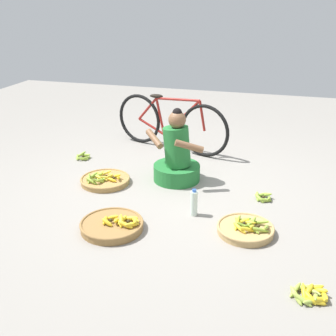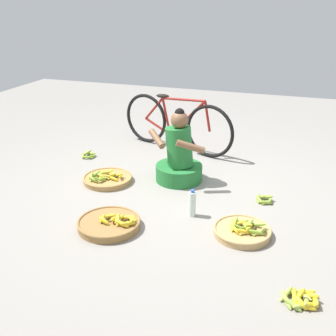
{
  "view_description": "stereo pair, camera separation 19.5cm",
  "coord_description": "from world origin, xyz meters",
  "px_view_note": "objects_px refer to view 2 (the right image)",
  "views": [
    {
      "loc": [
        1.03,
        -3.85,
        1.94
      ],
      "look_at": [
        0.0,
        -0.2,
        0.35
      ],
      "focal_mm": 44.53,
      "sensor_mm": 36.0,
      "label": 1
    },
    {
      "loc": [
        1.22,
        -3.79,
        1.94
      ],
      "look_at": [
        0.0,
        -0.2,
        0.35
      ],
      "focal_mm": 44.53,
      "sensor_mm": 36.0,
      "label": 2
    }
  ],
  "objects_px": {
    "loose_bananas_front_right": "(264,199)",
    "banana_basket_mid_right": "(110,223)",
    "vendor_woman_front": "(179,158)",
    "bicycle_leaning": "(176,123)",
    "loose_bananas_front_left": "(88,155)",
    "banana_basket_front_center": "(107,178)",
    "loose_bananas_back_center": "(302,299)",
    "water_bottle": "(192,204)",
    "banana_basket_near_bicycle": "(243,231)"
  },
  "relations": [
    {
      "from": "vendor_woman_front",
      "to": "loose_bananas_back_center",
      "type": "bearing_deg",
      "value": -50.01
    },
    {
      "from": "vendor_woman_front",
      "to": "loose_bananas_back_center",
      "type": "distance_m",
      "value": 2.18
    },
    {
      "from": "banana_basket_near_bicycle",
      "to": "bicycle_leaning",
      "type": "bearing_deg",
      "value": 122.67
    },
    {
      "from": "loose_bananas_back_center",
      "to": "bicycle_leaning",
      "type": "bearing_deg",
      "value": 123.48
    },
    {
      "from": "loose_bananas_front_right",
      "to": "loose_bananas_back_center",
      "type": "bearing_deg",
      "value": -73.69
    },
    {
      "from": "bicycle_leaning",
      "to": "banana_basket_near_bicycle",
      "type": "relative_size",
      "value": 3.27
    },
    {
      "from": "loose_bananas_front_left",
      "to": "water_bottle",
      "type": "height_order",
      "value": "water_bottle"
    },
    {
      "from": "banana_basket_mid_right",
      "to": "loose_bananas_back_center",
      "type": "relative_size",
      "value": 2.0
    },
    {
      "from": "vendor_woman_front",
      "to": "banana_basket_front_center",
      "type": "relative_size",
      "value": 1.52
    },
    {
      "from": "banana_basket_mid_right",
      "to": "water_bottle",
      "type": "relative_size",
      "value": 2.12
    },
    {
      "from": "vendor_woman_front",
      "to": "banana_basket_mid_right",
      "type": "bearing_deg",
      "value": -103.03
    },
    {
      "from": "vendor_woman_front",
      "to": "banana_basket_near_bicycle",
      "type": "height_order",
      "value": "vendor_woman_front"
    },
    {
      "from": "loose_bananas_back_center",
      "to": "loose_bananas_front_left",
      "type": "height_order",
      "value": "loose_bananas_back_center"
    },
    {
      "from": "loose_bananas_front_right",
      "to": "water_bottle",
      "type": "relative_size",
      "value": 0.75
    },
    {
      "from": "banana_basket_mid_right",
      "to": "banana_basket_front_center",
      "type": "xyz_separation_m",
      "value": [
        -0.47,
        0.89,
        -0.0
      ]
    },
    {
      "from": "banana_basket_mid_right",
      "to": "banana_basket_near_bicycle",
      "type": "relative_size",
      "value": 1.13
    },
    {
      "from": "loose_bananas_front_left",
      "to": "loose_bananas_back_center",
      "type": "bearing_deg",
      "value": -36.04
    },
    {
      "from": "banana_basket_near_bicycle",
      "to": "loose_bananas_front_right",
      "type": "bearing_deg",
      "value": 81.46
    },
    {
      "from": "loose_bananas_front_right",
      "to": "banana_basket_mid_right",
      "type": "bearing_deg",
      "value": -142.58
    },
    {
      "from": "loose_bananas_front_right",
      "to": "banana_basket_front_center",
      "type": "bearing_deg",
      "value": -177.75
    },
    {
      "from": "water_bottle",
      "to": "vendor_woman_front",
      "type": "bearing_deg",
      "value": 116.19
    },
    {
      "from": "banana_basket_mid_right",
      "to": "banana_basket_near_bicycle",
      "type": "distance_m",
      "value": 1.18
    },
    {
      "from": "bicycle_leaning",
      "to": "banana_basket_front_center",
      "type": "bearing_deg",
      "value": -107.57
    },
    {
      "from": "vendor_woman_front",
      "to": "water_bottle",
      "type": "height_order",
      "value": "vendor_woman_front"
    },
    {
      "from": "banana_basket_mid_right",
      "to": "loose_bananas_front_left",
      "type": "relative_size",
      "value": 2.63
    },
    {
      "from": "loose_bananas_back_center",
      "to": "vendor_woman_front",
      "type": "bearing_deg",
      "value": 129.99
    },
    {
      "from": "vendor_woman_front",
      "to": "banana_basket_front_center",
      "type": "distance_m",
      "value": 0.83
    },
    {
      "from": "vendor_woman_front",
      "to": "banana_basket_mid_right",
      "type": "xyz_separation_m",
      "value": [
        -0.28,
        -1.19,
        -0.22
      ]
    },
    {
      "from": "loose_bananas_front_left",
      "to": "banana_basket_front_center",
      "type": "bearing_deg",
      "value": -46.68
    },
    {
      "from": "bicycle_leaning",
      "to": "banana_basket_near_bicycle",
      "type": "xyz_separation_m",
      "value": [
        1.21,
        -1.89,
        -0.31
      ]
    },
    {
      "from": "loose_bananas_back_center",
      "to": "water_bottle",
      "type": "bearing_deg",
      "value": 138.07
    },
    {
      "from": "vendor_woman_front",
      "to": "bicycle_leaning",
      "type": "relative_size",
      "value": 0.5
    },
    {
      "from": "bicycle_leaning",
      "to": "loose_bananas_front_left",
      "type": "distance_m",
      "value": 1.22
    },
    {
      "from": "loose_bananas_back_center",
      "to": "banana_basket_near_bicycle",
      "type": "bearing_deg",
      "value": 125.49
    },
    {
      "from": "vendor_woman_front",
      "to": "loose_bananas_back_center",
      "type": "height_order",
      "value": "vendor_woman_front"
    },
    {
      "from": "banana_basket_near_bicycle",
      "to": "loose_bananas_front_right",
      "type": "relative_size",
      "value": 2.52
    },
    {
      "from": "vendor_woman_front",
      "to": "loose_bananas_front_right",
      "type": "bearing_deg",
      "value": -13.39
    },
    {
      "from": "loose_bananas_front_right",
      "to": "water_bottle",
      "type": "xyz_separation_m",
      "value": [
        -0.61,
        -0.5,
        0.1
      ]
    },
    {
      "from": "loose_bananas_front_left",
      "to": "loose_bananas_front_right",
      "type": "height_order",
      "value": "loose_bananas_front_left"
    },
    {
      "from": "bicycle_leaning",
      "to": "banana_basket_front_center",
      "type": "xyz_separation_m",
      "value": [
        -0.4,
        -1.26,
        -0.32
      ]
    },
    {
      "from": "banana_basket_mid_right",
      "to": "banana_basket_near_bicycle",
      "type": "height_order",
      "value": "banana_basket_mid_right"
    },
    {
      "from": "banana_basket_front_center",
      "to": "banana_basket_near_bicycle",
      "type": "bearing_deg",
      "value": -21.32
    },
    {
      "from": "banana_basket_mid_right",
      "to": "loose_bananas_front_left",
      "type": "bearing_deg",
      "value": 124.75
    },
    {
      "from": "vendor_woman_front",
      "to": "banana_basket_mid_right",
      "type": "height_order",
      "value": "vendor_woman_front"
    },
    {
      "from": "banana_basket_near_bicycle",
      "to": "loose_bananas_front_left",
      "type": "height_order",
      "value": "banana_basket_near_bicycle"
    },
    {
      "from": "banana_basket_near_bicycle",
      "to": "banana_basket_front_center",
      "type": "bearing_deg",
      "value": 158.68
    },
    {
      "from": "vendor_woman_front",
      "to": "bicycle_leaning",
      "type": "bearing_deg",
      "value": 109.54
    },
    {
      "from": "loose_bananas_back_center",
      "to": "loose_bananas_front_right",
      "type": "height_order",
      "value": "loose_bananas_back_center"
    },
    {
      "from": "loose_bananas_back_center",
      "to": "loose_bananas_front_right",
      "type": "distance_m",
      "value": 1.49
    },
    {
      "from": "banana_basket_near_bicycle",
      "to": "loose_bananas_back_center",
      "type": "xyz_separation_m",
      "value": [
        0.52,
        -0.73,
        -0.01
      ]
    }
  ]
}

